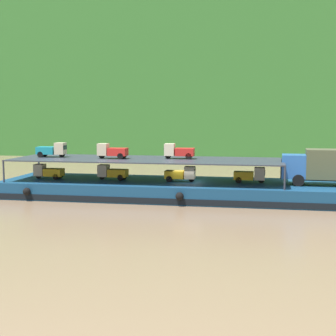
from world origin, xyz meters
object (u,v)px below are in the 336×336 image
object	(u,v)px
covered_lorry	(325,166)
mini_truck_upper_mid	(112,151)
cargo_barge	(187,190)
mini_truck_lower_aft	(112,172)
mini_truck_upper_stern	(52,150)
mini_truck_lower_stern	(48,172)
mini_truck_lower_mid	(181,174)
mini_truck_lower_fore	(250,175)
mini_truck_upper_fore	(179,151)

from	to	relation	value
covered_lorry	mini_truck_upper_mid	bearing A→B (deg)	-179.88
cargo_barge	covered_lorry	distance (m)	12.18
mini_truck_lower_aft	mini_truck_upper_stern	bearing A→B (deg)	178.54
mini_truck_lower_stern	mini_truck_lower_mid	size ratio (longest dim) A/B	1.00
mini_truck_lower_aft	mini_truck_lower_mid	xyz separation A→B (m)	(6.48, -0.08, 0.00)
mini_truck_lower_mid	mini_truck_upper_stern	world-z (taller)	mini_truck_upper_stern
mini_truck_lower_fore	mini_truck_upper_mid	world-z (taller)	mini_truck_upper_mid
covered_lorry	mini_truck_lower_fore	distance (m)	6.43
mini_truck_lower_stern	mini_truck_lower_fore	world-z (taller)	same
mini_truck_upper_mid	mini_truck_lower_stern	bearing A→B (deg)	-177.90
mini_truck_lower_mid	mini_truck_upper_fore	world-z (taller)	mini_truck_upper_fore
mini_truck_lower_stern	mini_truck_upper_mid	world-z (taller)	mini_truck_upper_mid
cargo_barge	mini_truck_lower_stern	bearing A→B (deg)	-177.87
mini_truck_lower_aft	mini_truck_lower_fore	distance (m)	12.66
mini_truck_lower_stern	mini_truck_lower_mid	xyz separation A→B (m)	(12.58, 0.44, 0.00)
covered_lorry	mini_truck_lower_fore	size ratio (longest dim) A/B	2.86
cargo_barge	mini_truck_upper_mid	bearing A→B (deg)	-177.85
cargo_barge	mini_truck_upper_stern	size ratio (longest dim) A/B	12.22
mini_truck_lower_stern	mini_truck_upper_fore	world-z (taller)	mini_truck_upper_fore
mini_truck_lower_mid	mini_truck_lower_aft	bearing A→B (deg)	179.28
mini_truck_lower_stern	covered_lorry	bearing A→B (deg)	0.61
cargo_barge	mini_truck_lower_mid	xyz separation A→B (m)	(-0.58, -0.05, 1.44)
mini_truck_lower_aft	mini_truck_upper_mid	bearing A→B (deg)	-72.62
cargo_barge	mini_truck_lower_fore	xyz separation A→B (m)	(5.60, 0.31, 1.44)
mini_truck_lower_stern	mini_truck_upper_fore	bearing A→B (deg)	5.57
mini_truck_upper_stern	mini_truck_lower_mid	bearing A→B (deg)	-1.08
mini_truck_upper_stern	mini_truck_upper_mid	world-z (taller)	same
covered_lorry	mini_truck_upper_mid	world-z (taller)	mini_truck_upper_mid
mini_truck_lower_stern	mini_truck_upper_mid	bearing A→B (deg)	2.10
covered_lorry	mini_truck_lower_stern	size ratio (longest dim) A/B	2.88
cargo_barge	covered_lorry	world-z (taller)	covered_lorry
mini_truck_lower_stern	mini_truck_lower_fore	xyz separation A→B (m)	(18.77, 0.79, 0.00)
cargo_barge	mini_truck_lower_aft	size ratio (longest dim) A/B	12.16
mini_truck_lower_stern	mini_truck_upper_fore	size ratio (longest dim) A/B	0.99
mini_truck_upper_fore	mini_truck_upper_stern	bearing A→B (deg)	-177.52
cargo_barge	mini_truck_upper_fore	bearing A→B (deg)	141.93
cargo_barge	mini_truck_lower_aft	distance (m)	7.21
mini_truck_upper_stern	mini_truck_upper_mid	size ratio (longest dim) A/B	1.01
covered_lorry	mini_truck_upper_stern	size ratio (longest dim) A/B	2.86
covered_lorry	mini_truck_upper_mid	size ratio (longest dim) A/B	2.88
mini_truck_lower_stern	mini_truck_lower_aft	world-z (taller)	same
mini_truck_lower_fore	mini_truck_upper_mid	size ratio (longest dim) A/B	1.00
mini_truck_upper_mid	mini_truck_lower_mid	bearing A→B (deg)	1.88
mini_truck_lower_fore	mini_truck_upper_stern	world-z (taller)	mini_truck_upper_stern
mini_truck_upper_mid	mini_truck_upper_fore	world-z (taller)	same
mini_truck_lower_aft	covered_lorry	bearing A→B (deg)	-0.76
mini_truck_lower_aft	mini_truck_lower_fore	bearing A→B (deg)	1.25
mini_truck_lower_fore	mini_truck_upper_mid	bearing A→B (deg)	-177.42
mini_truck_lower_aft	mini_truck_lower_mid	distance (m)	6.48
mini_truck_lower_aft	mini_truck_upper_mid	world-z (taller)	mini_truck_upper_mid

